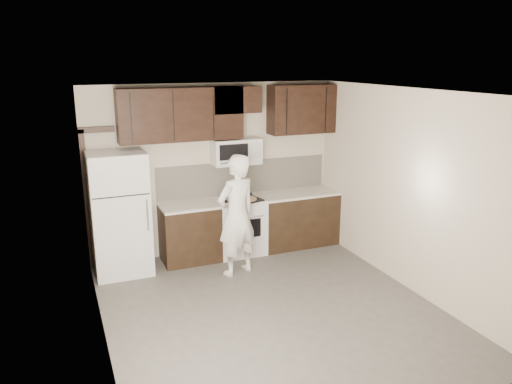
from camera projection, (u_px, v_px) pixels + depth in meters
floor at (271, 309)px, 6.29m from camera, size 4.50×4.50×0.00m
back_wall at (214, 169)px, 7.95m from camera, size 4.00×0.00×4.00m
ceiling at (273, 92)px, 5.59m from camera, size 4.50×4.50×0.00m
counter_run at (256, 223)px, 8.13m from camera, size 2.95×0.64×0.91m
stove at (239, 225)px, 8.01m from camera, size 0.76×0.66×0.94m
backsplash at (244, 177)px, 8.16m from camera, size 2.90×0.02×0.54m
upper_cabinets at (229, 111)px, 7.62m from camera, size 3.48×0.35×0.78m
microwave at (236, 151)px, 7.81m from camera, size 0.76×0.42×0.40m
refrigerator at (120, 213)px, 7.18m from camera, size 0.80×0.76×1.80m
door_trim at (89, 187)px, 7.24m from camera, size 0.50×0.08×2.12m
saucepan at (231, 199)px, 7.68m from camera, size 0.26×0.15×0.15m
baking_tray at (247, 200)px, 7.76m from camera, size 0.51×0.43×0.02m
pizza at (247, 199)px, 7.76m from camera, size 0.36×0.36×0.02m
person at (237, 215)px, 7.13m from camera, size 0.75×0.61×1.78m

